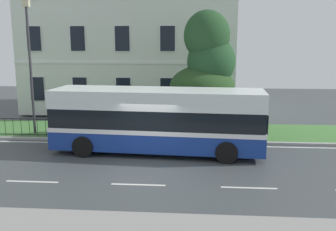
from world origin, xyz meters
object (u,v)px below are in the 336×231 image
at_px(georgian_townhouse, 133,18).
at_px(street_lamp_post, 30,59).
at_px(single_decker_bus, 158,120).
at_px(evergreen_tree, 207,80).

xyz_separation_m(georgian_townhouse, street_lamp_post, (-4.08, -9.27, -2.74)).
xyz_separation_m(georgian_townhouse, single_decker_bus, (3.12, -11.99, -5.38)).
height_order(single_decker_bus, street_lamp_post, street_lamp_post).
relative_size(georgian_townhouse, street_lamp_post, 2.12).
bearing_deg(street_lamp_post, georgian_townhouse, 66.27).
distance_m(georgian_townhouse, street_lamp_post, 10.49).
bearing_deg(single_decker_bus, evergreen_tree, 58.95).
relative_size(evergreen_tree, street_lamp_post, 0.93).
relative_size(evergreen_tree, single_decker_bus, 0.67).
bearing_deg(single_decker_bus, georgian_townhouse, 108.49).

